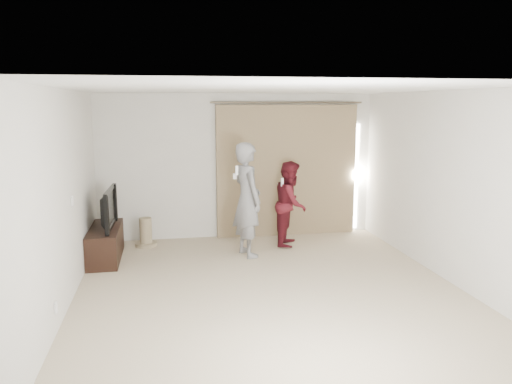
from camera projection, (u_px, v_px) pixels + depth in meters
floor at (269, 289)px, 6.62m from camera, size 5.50×5.50×0.00m
wall_back at (238, 166)px, 9.05m from camera, size 5.00×0.04×2.60m
wall_left at (64, 199)px, 5.94m from camera, size 0.04×5.50×2.60m
ceiling at (270, 89)px, 6.16m from camera, size 5.00×5.50×0.01m
curtain at (288, 171)px, 9.16m from camera, size 2.80×0.11×2.46m
tv_console at (105, 243)px, 7.83m from camera, size 0.46×1.32×0.51m
tv at (104, 208)px, 7.73m from camera, size 0.18×1.08×0.62m
scratching_post at (146, 235)px, 8.56m from camera, size 0.37×0.37×0.50m
person_man at (247, 200)px, 7.92m from camera, size 0.61×0.76×1.83m
person_woman at (291, 203)px, 8.57m from camera, size 0.78×0.87×1.46m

